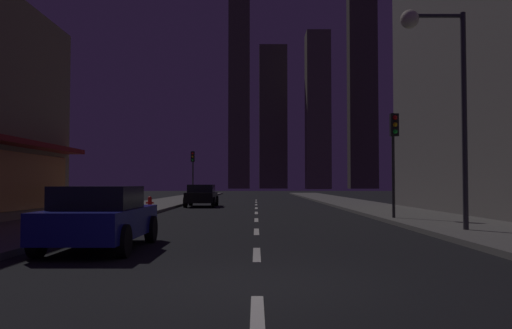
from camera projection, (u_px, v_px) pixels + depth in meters
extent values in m
cube|color=black|center=(256.00, 204.00, 39.78)|extent=(78.00, 136.00, 0.10)
cube|color=#605E59|center=(347.00, 202.00, 39.78)|extent=(4.00, 76.00, 0.15)
cube|color=#605E59|center=(165.00, 202.00, 39.78)|extent=(4.00, 76.00, 0.15)
cube|color=silver|center=(257.00, 318.00, 5.80)|extent=(0.16, 2.20, 0.01)
cube|color=silver|center=(256.00, 254.00, 11.00)|extent=(0.16, 2.20, 0.01)
cube|color=silver|center=(256.00, 232.00, 16.19)|extent=(0.16, 2.20, 0.01)
cube|color=silver|center=(256.00, 220.00, 21.39)|extent=(0.16, 2.20, 0.01)
cube|color=silver|center=(256.00, 213.00, 26.59)|extent=(0.16, 2.20, 0.01)
cube|color=silver|center=(256.00, 208.00, 31.78)|extent=(0.16, 2.20, 0.01)
cube|color=silver|center=(256.00, 205.00, 36.98)|extent=(0.16, 2.20, 0.01)
cube|color=silver|center=(256.00, 202.00, 42.18)|extent=(0.16, 2.20, 0.01)
cube|color=silver|center=(256.00, 200.00, 47.37)|extent=(0.16, 2.20, 0.01)
cube|color=brown|center=(239.00, 75.00, 162.65)|extent=(6.55, 5.94, 70.94)
cube|color=brown|center=(273.00, 118.00, 165.19)|extent=(8.72, 7.84, 45.16)
cube|color=#625D49|center=(317.00, 111.00, 148.90)|extent=(6.78, 7.64, 44.99)
cube|color=#4D4A3A|center=(362.00, 65.00, 160.82)|extent=(8.64, 5.35, 76.52)
cube|color=navy|center=(100.00, 222.00, 11.96)|extent=(1.80, 4.20, 0.65)
cube|color=black|center=(98.00, 198.00, 11.78)|extent=(1.64, 2.00, 0.55)
cylinder|color=black|center=(82.00, 229.00, 13.35)|extent=(0.22, 0.68, 0.68)
cylinder|color=black|center=(151.00, 229.00, 13.35)|extent=(0.22, 0.68, 0.68)
cylinder|color=black|center=(36.00, 241.00, 10.55)|extent=(0.22, 0.68, 0.68)
cylinder|color=black|center=(123.00, 241.00, 10.55)|extent=(0.22, 0.68, 0.68)
sphere|color=white|center=(103.00, 215.00, 14.01)|extent=(0.18, 0.18, 0.18)
sphere|color=white|center=(143.00, 215.00, 14.01)|extent=(0.18, 0.18, 0.18)
cube|color=black|center=(201.00, 197.00, 34.16)|extent=(1.80, 4.20, 0.65)
cube|color=black|center=(201.00, 189.00, 33.98)|extent=(1.64, 2.00, 0.55)
cylinder|color=black|center=(191.00, 201.00, 35.55)|extent=(0.22, 0.68, 0.68)
cylinder|color=black|center=(216.00, 201.00, 35.55)|extent=(0.22, 0.68, 0.68)
cylinder|color=black|center=(185.00, 202.00, 32.75)|extent=(0.22, 0.68, 0.68)
cylinder|color=black|center=(213.00, 202.00, 32.75)|extent=(0.22, 0.68, 0.68)
sphere|color=white|center=(197.00, 196.00, 36.21)|extent=(0.18, 0.18, 0.18)
sphere|color=white|center=(212.00, 196.00, 36.21)|extent=(0.18, 0.18, 0.18)
cylinder|color=red|center=(150.00, 203.00, 28.71)|extent=(0.22, 0.22, 0.55)
sphere|color=red|center=(150.00, 198.00, 28.72)|extent=(0.21, 0.21, 0.21)
cylinder|color=red|center=(149.00, 208.00, 28.70)|extent=(0.30, 0.30, 0.06)
cylinder|color=red|center=(147.00, 203.00, 28.71)|extent=(0.10, 0.10, 0.10)
cylinder|color=red|center=(152.00, 203.00, 28.71)|extent=(0.10, 0.10, 0.10)
cylinder|color=#2D2D2D|center=(393.00, 165.00, 20.83)|extent=(0.12, 0.12, 4.20)
cube|color=black|center=(394.00, 125.00, 20.69)|extent=(0.32, 0.24, 0.90)
sphere|color=red|center=(395.00, 118.00, 20.57)|extent=(0.18, 0.18, 0.18)
sphere|color=#F2B20C|center=(395.00, 125.00, 20.56)|extent=(0.18, 0.18, 0.18)
sphere|color=#19D833|center=(395.00, 132.00, 20.55)|extent=(0.18, 0.18, 0.18)
cylinder|color=#2D2D2D|center=(193.00, 175.00, 45.05)|extent=(0.12, 0.12, 4.20)
cube|color=black|center=(192.00, 157.00, 44.91)|extent=(0.32, 0.24, 0.90)
sphere|color=red|center=(192.00, 153.00, 44.79)|extent=(0.18, 0.18, 0.18)
sphere|color=#F2B20C|center=(192.00, 157.00, 44.78)|extent=(0.18, 0.18, 0.18)
sphere|color=#19D833|center=(192.00, 160.00, 44.77)|extent=(0.18, 0.18, 0.18)
cylinder|color=#38383D|center=(464.00, 120.00, 15.46)|extent=(0.16, 0.16, 6.50)
cylinder|color=#38383D|center=(436.00, 16.00, 15.58)|extent=(1.60, 0.12, 0.12)
sphere|color=#FCF7CC|center=(409.00, 19.00, 15.58)|extent=(0.56, 0.56, 0.56)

